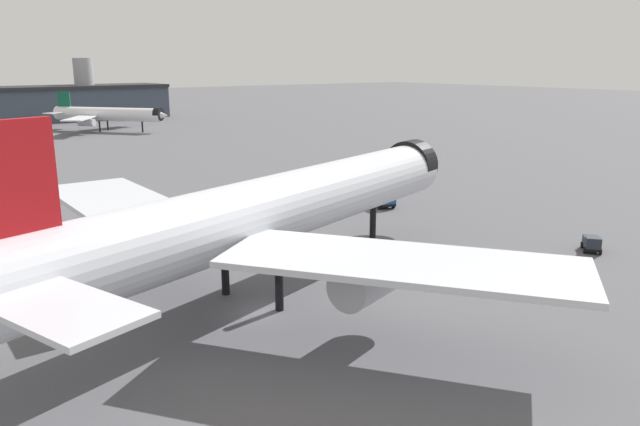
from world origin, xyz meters
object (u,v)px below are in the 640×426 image
object	(u,v)px
airliner_near_gate	(268,212)
airliner_far_taxiway	(107,114)
baggage_tug_wing	(592,243)
traffic_cone_near_nose	(58,229)
service_truck_front	(380,195)

from	to	relation	value
airliner_near_gate	airliner_far_taxiway	bearing A→B (deg)	59.65
baggage_tug_wing	traffic_cone_near_nose	xyz separation A→B (m)	(-45.60, 45.03, -0.67)
traffic_cone_near_nose	baggage_tug_wing	bearing A→B (deg)	-44.64
baggage_tug_wing	service_truck_front	bearing A→B (deg)	-120.55
traffic_cone_near_nose	airliner_far_taxiway	bearing A→B (deg)	68.44
airliner_far_taxiway	traffic_cone_near_nose	world-z (taller)	airliner_far_taxiway
baggage_tug_wing	traffic_cone_near_nose	size ratio (longest dim) A/B	5.85
service_truck_front	baggage_tug_wing	bearing A→B (deg)	19.67
airliner_near_gate	service_truck_front	xyz separation A→B (m)	(32.27, 20.11, -6.16)
baggage_tug_wing	traffic_cone_near_nose	bearing A→B (deg)	-81.95
airliner_near_gate	traffic_cone_near_nose	distance (m)	36.18
airliner_far_taxiway	traffic_cone_near_nose	bearing A→B (deg)	-59.74
airliner_near_gate	baggage_tug_wing	world-z (taller)	airliner_near_gate
service_truck_front	traffic_cone_near_nose	bearing A→B (deg)	-95.50
airliner_far_taxiway	baggage_tug_wing	size ratio (longest dim) A/B	10.12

